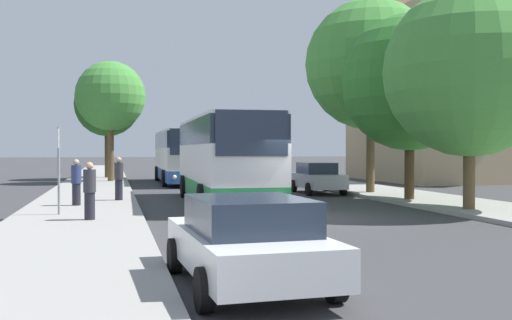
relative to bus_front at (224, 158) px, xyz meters
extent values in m
plane|color=#38383A|center=(1.55, -5.98, -1.84)|extent=(300.00, 300.00, 0.00)
cube|color=gray|center=(-5.45, -5.98, -1.77)|extent=(4.00, 120.00, 0.15)
cube|color=gray|center=(8.55, -5.98, -1.77)|extent=(4.00, 120.00, 0.15)
cube|color=tan|center=(21.83, 13.94, 3.79)|extent=(17.07, 11.95, 11.25)
cube|color=#238942|center=(0.00, 0.01, -1.22)|extent=(2.81, 11.09, 0.70)
cube|color=silver|center=(0.00, 0.01, -0.16)|extent=(2.81, 11.09, 1.41)
cube|color=#232D3D|center=(0.00, 0.01, 1.01)|extent=(2.83, 10.87, 0.95)
cube|color=silver|center=(0.00, 0.01, 1.55)|extent=(2.75, 10.87, 0.12)
cube|color=#232D3D|center=(-0.11, -5.54, 0.86)|extent=(2.33, 0.11, 1.45)
sphere|color=#F4EAC1|center=(-1.02, -5.54, -1.18)|extent=(0.24, 0.24, 0.24)
sphere|color=#F4EAC1|center=(0.80, -5.57, -1.18)|extent=(0.24, 0.24, 0.24)
cylinder|color=black|center=(-1.36, -3.27, -1.34)|extent=(0.32, 1.01, 1.00)
cylinder|color=black|center=(1.23, -3.32, -1.34)|extent=(0.32, 1.01, 1.00)
cylinder|color=black|center=(-1.23, 3.35, -1.34)|extent=(0.32, 1.01, 1.00)
cylinder|color=black|center=(1.36, 3.30, -1.34)|extent=(0.32, 1.01, 1.00)
cube|color=#2D519E|center=(-0.15, 14.55, -1.22)|extent=(2.68, 11.09, 0.70)
cube|color=silver|center=(-0.15, 14.55, -0.22)|extent=(2.68, 11.09, 1.30)
cube|color=#232D3D|center=(-0.15, 14.55, 0.91)|extent=(2.70, 10.86, 0.95)
cube|color=silver|center=(-0.15, 14.55, 1.45)|extent=(2.62, 10.86, 0.12)
cube|color=#232D3D|center=(-0.20, 8.99, 0.76)|extent=(2.32, 0.08, 1.45)
sphere|color=#F4EAC1|center=(-1.10, 8.98, -1.18)|extent=(0.24, 0.24, 0.24)
sphere|color=#F4EAC1|center=(0.70, 8.96, -1.18)|extent=(0.24, 0.24, 0.24)
cylinder|color=black|center=(-1.47, 11.24, -1.34)|extent=(0.31, 1.00, 1.00)
cylinder|color=black|center=(1.11, 11.22, -1.34)|extent=(0.31, 1.00, 1.00)
cylinder|color=black|center=(-1.41, 17.88, -1.34)|extent=(0.31, 1.00, 1.00)
cylinder|color=black|center=(1.17, 17.86, -1.34)|extent=(0.31, 1.00, 1.00)
cube|color=silver|center=(-2.29, -14.52, -1.24)|extent=(2.12, 4.41, 0.59)
cube|color=#232D3D|center=(-2.28, -14.70, -0.67)|extent=(1.79, 2.33, 0.54)
cylinder|color=black|center=(-3.31, -13.23, -1.53)|extent=(0.23, 0.63, 0.62)
cylinder|color=black|center=(-1.40, -13.14, -1.53)|extent=(0.23, 0.63, 0.62)
cylinder|color=black|center=(-3.17, -15.91, -1.53)|extent=(0.23, 0.63, 0.62)
cylinder|color=black|center=(-1.27, -15.81, -1.53)|extent=(0.23, 0.63, 0.62)
cube|color=#B7B7BC|center=(5.47, 4.17, -1.20)|extent=(1.82, 4.29, 0.67)
cube|color=#232D3D|center=(5.47, 4.34, -0.59)|extent=(1.56, 2.25, 0.55)
cylinder|color=black|center=(6.28, 2.84, -1.53)|extent=(0.22, 0.63, 0.62)
cylinder|color=black|center=(4.58, 2.88, -1.53)|extent=(0.22, 0.63, 0.62)
cylinder|color=black|center=(6.36, 5.47, -1.53)|extent=(0.22, 0.63, 0.62)
cylinder|color=black|center=(4.65, 5.51, -1.53)|extent=(0.22, 0.63, 0.62)
cylinder|color=gray|center=(-6.02, -4.21, -0.32)|extent=(0.08, 0.08, 2.74)
cube|color=silver|center=(-6.02, -4.21, 0.70)|extent=(0.03, 0.45, 0.60)
cylinder|color=#23232D|center=(-4.15, 0.78, -1.28)|extent=(0.30, 0.30, 0.82)
cylinder|color=#333338|center=(-4.15, 0.78, -0.53)|extent=(0.36, 0.36, 0.69)
sphere|color=tan|center=(-4.15, 0.78, -0.07)|extent=(0.22, 0.22, 0.22)
cylinder|color=#23232D|center=(-5.03, -5.88, -1.29)|extent=(0.30, 0.30, 0.80)
cylinder|color=#333338|center=(-5.03, -5.88, -0.56)|extent=(0.36, 0.36, 0.66)
sphere|color=tan|center=(-5.03, -5.88, -0.12)|extent=(0.22, 0.22, 0.22)
cylinder|color=#23232D|center=(-5.67, -1.18, -1.29)|extent=(0.30, 0.30, 0.80)
cylinder|color=navy|center=(-5.67, -1.18, -0.56)|extent=(0.36, 0.36, 0.66)
sphere|color=tan|center=(-5.67, -1.18, -0.12)|extent=(0.22, 0.22, 0.22)
cylinder|color=#513D23|center=(-4.77, 20.76, 0.09)|extent=(0.40, 0.40, 3.56)
sphere|color=#286023|center=(-4.77, 20.76, 3.62)|extent=(4.67, 4.67, 4.67)
cylinder|color=brown|center=(-4.52, 15.76, 0.20)|extent=(0.40, 0.40, 3.79)
sphere|color=#428938|center=(-4.52, 15.76, 3.77)|extent=(4.46, 4.46, 4.46)
cylinder|color=brown|center=(7.51, -5.62, -0.43)|extent=(0.40, 0.40, 2.51)
sphere|color=#428938|center=(7.51, -5.62, 3.03)|extent=(5.89, 5.89, 5.89)
cylinder|color=brown|center=(7.59, 2.63, 0.18)|extent=(0.40, 0.40, 3.75)
sphere|color=#428938|center=(7.59, 2.63, 4.39)|extent=(6.23, 6.23, 6.23)
cylinder|color=#47331E|center=(7.45, -1.50, -0.35)|extent=(0.40, 0.40, 2.68)
sphere|color=#2D7028|center=(7.45, -1.50, 3.08)|extent=(5.59, 5.59, 5.59)
camera|label=1|loc=(-4.35, -23.85, 0.36)|focal=42.00mm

